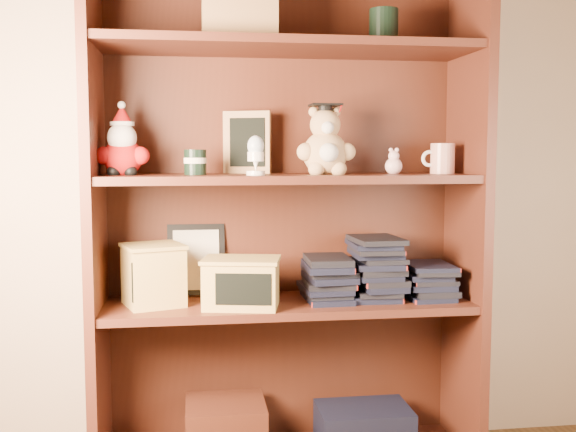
% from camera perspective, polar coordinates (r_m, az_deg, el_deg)
% --- Properties ---
extents(bookcase, '(1.20, 0.35, 1.60)m').
position_cam_1_polar(bookcase, '(2.15, -0.25, -0.97)').
color(bookcase, '#4C2215').
rests_on(bookcase, ground).
extents(shelf_lower, '(1.14, 0.33, 0.02)m').
position_cam_1_polar(shelf_lower, '(2.15, 0.00, -7.53)').
color(shelf_lower, '#4C2215').
rests_on(shelf_lower, ground).
extents(shelf_upper, '(1.14, 0.33, 0.02)m').
position_cam_1_polar(shelf_upper, '(2.09, 0.00, 3.20)').
color(shelf_upper, '#4C2215').
rests_on(shelf_upper, ground).
extents(santa_plush, '(0.16, 0.12, 0.23)m').
position_cam_1_polar(santa_plush, '(2.08, -13.84, 5.65)').
color(santa_plush, '#A50F0F').
rests_on(santa_plush, shelf_upper).
extents(teachers_tin, '(0.07, 0.07, 0.08)m').
position_cam_1_polar(teachers_tin, '(2.07, -7.86, 4.56)').
color(teachers_tin, black).
rests_on(teachers_tin, shelf_upper).
extents(chalkboard_plaque, '(0.15, 0.11, 0.20)m').
position_cam_1_polar(chalkboard_plaque, '(2.19, -3.49, 6.15)').
color(chalkboard_plaque, '#9E7547').
rests_on(chalkboard_plaque, shelf_upper).
extents(egg_cup, '(0.06, 0.06, 0.12)m').
position_cam_1_polar(egg_cup, '(2.00, -2.75, 5.27)').
color(egg_cup, white).
rests_on(egg_cup, shelf_upper).
extents(grad_teddy_bear, '(0.18, 0.16, 0.22)m').
position_cam_1_polar(grad_teddy_bear, '(2.10, 3.19, 5.87)').
color(grad_teddy_bear, tan).
rests_on(grad_teddy_bear, shelf_upper).
extents(pink_figurine, '(0.05, 0.05, 0.09)m').
position_cam_1_polar(pink_figurine, '(2.16, 8.93, 4.39)').
color(pink_figurine, beige).
rests_on(pink_figurine, shelf_upper).
extents(teacher_mug, '(0.11, 0.08, 0.10)m').
position_cam_1_polar(teacher_mug, '(2.22, 12.89, 4.76)').
color(teacher_mug, silver).
rests_on(teacher_mug, shelf_upper).
extents(certificate_frame, '(0.19, 0.05, 0.23)m').
position_cam_1_polar(certificate_frame, '(2.24, -7.77, -3.68)').
color(certificate_frame, black).
rests_on(certificate_frame, shelf_lower).
extents(treats_box, '(0.22, 0.22, 0.19)m').
position_cam_1_polar(treats_box, '(2.11, -11.33, -4.88)').
color(treats_box, tan).
rests_on(treats_box, shelf_lower).
extents(pencils_box, '(0.26, 0.21, 0.15)m').
position_cam_1_polar(pencils_box, '(2.05, -3.97, -5.62)').
color(pencils_box, tan).
rests_on(pencils_box, shelf_lower).
extents(book_stack_left, '(0.14, 0.20, 0.13)m').
position_cam_1_polar(book_stack_left, '(2.15, 3.39, -5.43)').
color(book_stack_left, black).
rests_on(book_stack_left, shelf_lower).
extents(book_stack_mid, '(0.14, 0.20, 0.19)m').
position_cam_1_polar(book_stack_mid, '(2.18, 7.51, -4.46)').
color(book_stack_mid, black).
rests_on(book_stack_mid, shelf_lower).
extents(book_stack_right, '(0.14, 0.20, 0.11)m').
position_cam_1_polar(book_stack_right, '(2.24, 11.75, -5.30)').
color(book_stack_right, black).
rests_on(book_stack_right, shelf_lower).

